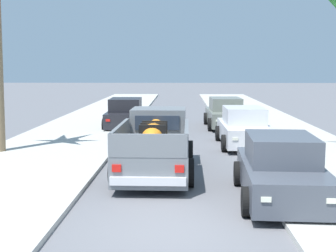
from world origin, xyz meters
The scene contains 10 objects.
ground_plane centered at (0.00, 0.00, 0.00)m, with size 160.00×160.00×0.00m, color slate.
sidewalk_left centered at (-4.63, 12.00, 0.06)m, with size 4.76×60.00×0.12m, color #B2AFA8.
sidewalk_right centered at (4.63, 12.00, 0.06)m, with size 4.76×60.00×0.12m, color #B2AFA8.
curb_left centered at (-3.64, 12.00, 0.05)m, with size 0.16×60.00×0.10m, color silver.
curb_right centered at (3.64, 12.00, 0.05)m, with size 0.16×60.00×0.10m, color silver.
pickup_truck centered at (-0.53, 4.82, 0.81)m, with size 2.28×5.24×1.80m.
car_left_near centered at (-2.60, 14.80, 0.71)m, with size 2.09×4.29×1.54m.
car_right_near centered at (2.58, 2.11, 0.71)m, with size 2.19×4.33×1.54m.
car_left_mid centered at (2.52, 15.22, 0.71)m, with size 2.10×4.29×1.54m.
car_right_mid centered at (2.72, 9.64, 0.71)m, with size 2.06×4.27×1.54m.
Camera 1 is at (0.20, -8.71, 3.15)m, focal length 49.69 mm.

